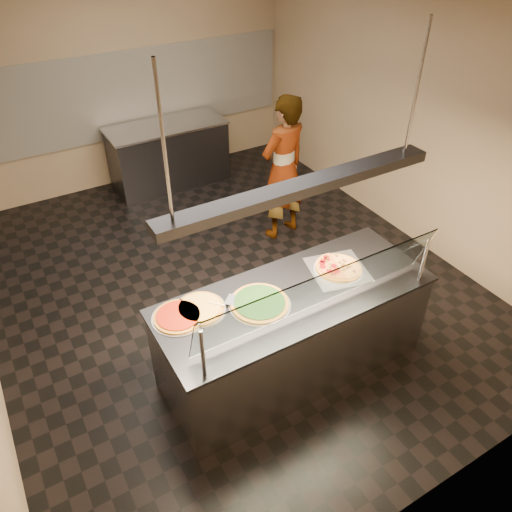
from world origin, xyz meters
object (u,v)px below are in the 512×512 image
sneeze_guard (322,290)px  pizza_spatula (223,302)px  serving_counter (293,332)px  pizza_tomato (178,316)px  pizza_spinach (259,303)px  heat_lamp_housing (302,187)px  perforated_tray (338,269)px  pizza_cheese (200,308)px  worker (283,169)px  prep_table (169,154)px  half_pizza_sausage (347,264)px  half_pizza_pepperoni (329,270)px

sneeze_guard → pizza_spatula: size_ratio=7.76×
serving_counter → pizza_tomato: size_ratio=5.60×
pizza_spinach → heat_lamp_housing: 1.06m
perforated_tray → pizza_cheese: bearing=173.0°
pizza_cheese → worker: size_ratio=0.23×
pizza_spinach → worker: (1.50, 1.95, -0.03)m
sneeze_guard → heat_lamp_housing: (0.00, 0.34, 0.72)m
sneeze_guard → prep_table: (0.45, 4.34, -0.76)m
half_pizza_sausage → prep_table: 3.95m
pizza_spinach → heat_lamp_housing: bearing=-6.5°
heat_lamp_housing → serving_counter: bearing=0.0°
serving_counter → sneeze_guard: (0.00, -0.34, 0.76)m
half_pizza_pepperoni → pizza_tomato: (-1.38, 0.15, -0.02)m
pizza_tomato → half_pizza_pepperoni: bearing=-6.3°
pizza_spinach → pizza_tomato: 0.67m
half_pizza_sausage → pizza_cheese: bearing=173.5°
serving_counter → perforated_tray: size_ratio=4.06×
half_pizza_sausage → pizza_cheese: size_ratio=1.04×
pizza_tomato → serving_counter: bearing=-13.3°
pizza_tomato → worker: (2.14, 1.76, -0.02)m
serving_counter → half_pizza_sausage: bearing=6.8°
pizza_spinach → pizza_tomato: (-0.64, 0.19, -0.00)m
half_pizza_sausage → pizza_cheese: (-1.39, 0.16, -0.01)m
pizza_spinach → sneeze_guard: bearing=-49.1°
half_pizza_pepperoni → worker: bearing=68.5°
serving_counter → heat_lamp_housing: heat_lamp_housing is taller
prep_table → pizza_spatula: bearing=-105.3°
pizza_cheese → prep_table: (1.23, 3.76, -0.48)m
pizza_spinach → pizza_tomato: bearing=163.3°
serving_counter → worker: (1.17, 1.99, 0.45)m
prep_table → worker: size_ratio=0.93×
pizza_tomato → pizza_spatula: bearing=-7.4°
serving_counter → pizza_spatula: 0.79m
pizza_spinach → heat_lamp_housing: (0.33, -0.04, 1.00)m
worker → pizza_tomato: bearing=28.0°
half_pizza_pepperoni → pizza_spatula: bearing=174.1°
prep_table → heat_lamp_housing: 4.28m
half_pizza_sausage → prep_table: half_pizza_sausage is taller
sneeze_guard → heat_lamp_housing: heat_lamp_housing is taller
pizza_cheese → heat_lamp_housing: size_ratio=0.19×
worker → heat_lamp_housing: bearing=48.1°
serving_counter → perforated_tray: 0.70m
heat_lamp_housing → half_pizza_pepperoni: bearing=10.3°
pizza_cheese → pizza_spatula: (0.19, -0.05, 0.01)m
pizza_cheese → pizza_tomato: same height
half_pizza_pepperoni → worker: (0.75, 1.91, -0.04)m
sneeze_guard → worker: size_ratio=1.18×
sneeze_guard → half_pizza_pepperoni: 0.64m
pizza_cheese → sneeze_guard: bearing=-36.4°
serving_counter → sneeze_guard: size_ratio=1.11×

